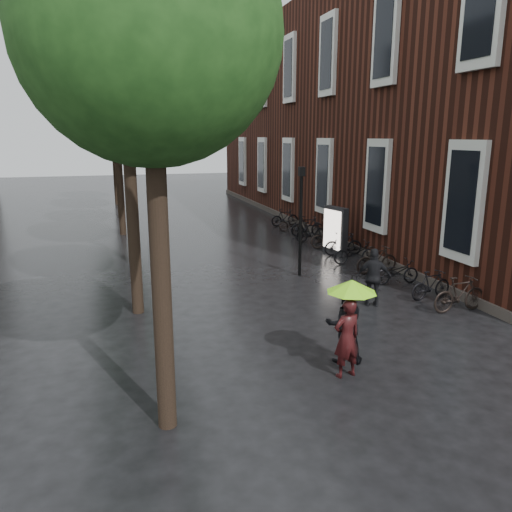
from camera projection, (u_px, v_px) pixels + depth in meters
name	position (u px, v px, depth m)	size (l,w,h in m)	color
ground	(400.00, 419.00, 8.89)	(120.00, 120.00, 0.00)	black
brick_building	(378.00, 116.00, 28.52)	(10.20, 33.20, 12.00)	#38160F
street_trees	(118.00, 101.00, 21.09)	(4.33, 34.03, 8.91)	black
person_burgundy	(347.00, 338.00, 10.28)	(0.62, 0.41, 1.70)	black
person_black	(344.00, 324.00, 10.95)	(0.86, 0.67, 1.76)	black
lime_umbrella	(352.00, 286.00, 10.30)	(1.07, 1.07, 1.57)	black
pedestrian_walking	(374.00, 277.00, 14.61)	(1.02, 0.42, 1.74)	black
parked_bicycles	(344.00, 245.00, 20.78)	(2.11, 15.08, 1.05)	black
ad_lightbox	(335.00, 230.00, 21.07)	(0.31, 1.34, 2.01)	black
lamp_post	(301.00, 211.00, 17.45)	(0.20, 0.20, 3.87)	black
cycle_sign	(148.00, 202.00, 24.41)	(0.14, 0.48, 2.62)	#262628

